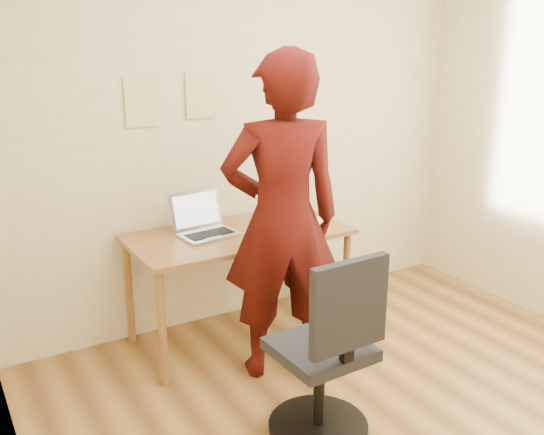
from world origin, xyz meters
TOP-DOWN VIEW (x-y plane):
  - room at (0.00, 0.00)m, footprint 3.58×3.58m
  - desk at (-0.28, 1.38)m, footprint 1.40×0.70m
  - laptop at (-0.48, 1.46)m, footprint 0.39×0.35m
  - paper_sheet at (0.20, 1.29)m, footprint 0.34×0.39m
  - phone at (-0.07, 1.17)m, footprint 0.09×0.14m
  - wall_note_left at (-0.75, 1.74)m, footprint 0.21×0.00m
  - wall_note_mid at (-0.35, 1.74)m, footprint 0.21×0.00m
  - wall_note_right at (0.32, 1.74)m, footprint 0.18×0.00m
  - office_chair at (-0.39, 0.22)m, footprint 0.52×0.52m
  - person at (-0.25, 0.89)m, footprint 0.80×0.64m

SIDE VIEW (x-z plane):
  - office_chair at x=-0.39m, z-range -0.07..0.92m
  - desk at x=-0.28m, z-range 0.28..1.02m
  - paper_sheet at x=0.20m, z-range 0.74..0.74m
  - phone at x=-0.07m, z-range 0.74..0.75m
  - laptop at x=-0.48m, z-range 0.66..0.92m
  - person at x=-0.25m, z-range 0.00..1.90m
  - room at x=0.00m, z-range -0.04..2.74m
  - wall_note_left at x=-0.75m, z-range 1.41..1.71m
  - wall_note_right at x=0.32m, z-range 1.44..1.68m
  - wall_note_mid at x=-0.35m, z-range 1.43..1.73m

